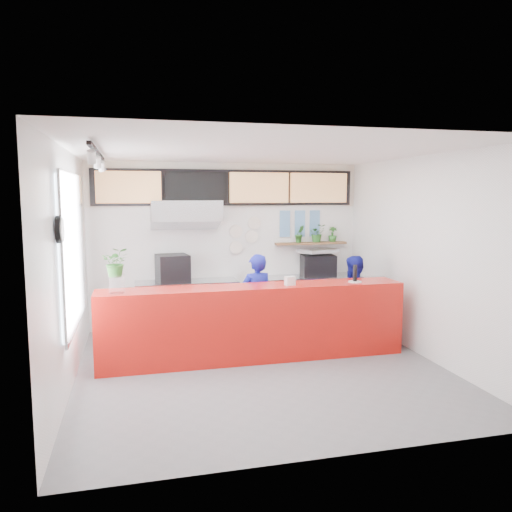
{
  "coord_description": "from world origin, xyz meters",
  "views": [
    {
      "loc": [
        -1.68,
        -6.56,
        2.41
      ],
      "look_at": [
        0.1,
        0.7,
        1.5
      ],
      "focal_mm": 35.0,
      "sensor_mm": 36.0,
      "label": 1
    }
  ],
  "objects_px": {
    "staff_right": "(352,299)",
    "pepper_mill": "(355,273)",
    "espresso_machine": "(318,265)",
    "staff_center": "(256,301)",
    "service_counter": "(254,323)",
    "panini_oven": "(173,268)"
  },
  "relations": [
    {
      "from": "espresso_machine",
      "to": "pepper_mill",
      "type": "bearing_deg",
      "value": -86.24
    },
    {
      "from": "staff_right",
      "to": "pepper_mill",
      "type": "xyz_separation_m",
      "value": [
        -0.23,
        -0.57,
        0.53
      ]
    },
    {
      "from": "service_counter",
      "to": "staff_center",
      "type": "height_order",
      "value": "staff_center"
    },
    {
      "from": "pepper_mill",
      "to": "staff_center",
      "type": "bearing_deg",
      "value": 154.31
    },
    {
      "from": "panini_oven",
      "to": "pepper_mill",
      "type": "relative_size",
      "value": 2.12
    },
    {
      "from": "panini_oven",
      "to": "pepper_mill",
      "type": "height_order",
      "value": "panini_oven"
    },
    {
      "from": "espresso_machine",
      "to": "staff_center",
      "type": "bearing_deg",
      "value": -133.84
    },
    {
      "from": "staff_right",
      "to": "staff_center",
      "type": "bearing_deg",
      "value": -23.91
    },
    {
      "from": "service_counter",
      "to": "panini_oven",
      "type": "xyz_separation_m",
      "value": [
        -1.04,
        1.8,
        0.59
      ]
    },
    {
      "from": "pepper_mill",
      "to": "service_counter",
      "type": "bearing_deg",
      "value": 177.5
    },
    {
      "from": "espresso_machine",
      "to": "staff_right",
      "type": "distance_m",
      "value": 1.36
    },
    {
      "from": "service_counter",
      "to": "staff_right",
      "type": "distance_m",
      "value": 1.86
    },
    {
      "from": "staff_center",
      "to": "espresso_machine",
      "type": "bearing_deg",
      "value": -150.02
    },
    {
      "from": "staff_center",
      "to": "panini_oven",
      "type": "bearing_deg",
      "value": -53.45
    },
    {
      "from": "staff_center",
      "to": "staff_right",
      "type": "height_order",
      "value": "staff_center"
    },
    {
      "from": "service_counter",
      "to": "pepper_mill",
      "type": "height_order",
      "value": "pepper_mill"
    },
    {
      "from": "staff_right",
      "to": "pepper_mill",
      "type": "height_order",
      "value": "staff_right"
    },
    {
      "from": "panini_oven",
      "to": "espresso_machine",
      "type": "height_order",
      "value": "panini_oven"
    },
    {
      "from": "espresso_machine",
      "to": "service_counter",
      "type": "bearing_deg",
      "value": -125.61
    },
    {
      "from": "espresso_machine",
      "to": "staff_center",
      "type": "relative_size",
      "value": 0.41
    },
    {
      "from": "service_counter",
      "to": "panini_oven",
      "type": "relative_size",
      "value": 8.47
    },
    {
      "from": "espresso_machine",
      "to": "staff_center",
      "type": "height_order",
      "value": "staff_center"
    }
  ]
}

